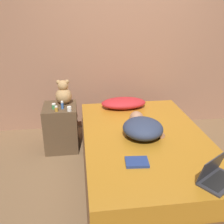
{
  "coord_description": "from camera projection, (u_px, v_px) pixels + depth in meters",
  "views": [
    {
      "loc": [
        -0.67,
        -2.4,
        1.76
      ],
      "look_at": [
        -0.32,
        0.26,
        0.65
      ],
      "focal_mm": 42.0,
      "sensor_mm": 36.0,
      "label": 1
    }
  ],
  "objects": [
    {
      "name": "ground_plane",
      "position": [
        144.0,
        172.0,
        2.95
      ],
      "size": [
        12.0,
        12.0,
        0.0
      ],
      "primitive_type": "plane",
      "color": "brown"
    },
    {
      "name": "wall_back",
      "position": [
        125.0,
        39.0,
        3.67
      ],
      "size": [
        8.0,
        0.06,
        2.6
      ],
      "color": "#996B51",
      "rests_on": "ground_plane"
    },
    {
      "name": "bed",
      "position": [
        144.0,
        155.0,
        2.86
      ],
      "size": [
        1.32,
        2.1,
        0.47
      ],
      "color": "#4C331E",
      "rests_on": "ground_plane"
    },
    {
      "name": "nightstand",
      "position": [
        61.0,
        127.0,
        3.37
      ],
      "size": [
        0.41,
        0.46,
        0.58
      ],
      "color": "brown",
      "rests_on": "ground_plane"
    },
    {
      "name": "pillow",
      "position": [
        124.0,
        103.0,
        3.49
      ],
      "size": [
        0.59,
        0.33,
        0.13
      ],
      "color": "red",
      "rests_on": "bed"
    },
    {
      "name": "person_lying",
      "position": [
        142.0,
        127.0,
        2.75
      ],
      "size": [
        0.43,
        0.6,
        0.19
      ],
      "rotation": [
        0.0,
        0.0,
        0.01
      ],
      "color": "#2D3851",
      "rests_on": "bed"
    },
    {
      "name": "laptop",
      "position": [
        216.0,
        176.0,
        2.05
      ],
      "size": [
        0.39,
        0.35,
        0.21
      ],
      "rotation": [
        0.0,
        0.0,
        0.57
      ],
      "color": "#333338",
      "rests_on": "bed"
    },
    {
      "name": "teddy_bear",
      "position": [
        63.0,
        93.0,
        3.29
      ],
      "size": [
        0.2,
        0.2,
        0.31
      ],
      "color": "tan",
      "rests_on": "nightstand"
    },
    {
      "name": "bottle_blue",
      "position": [
        62.0,
        105.0,
        3.16
      ],
      "size": [
        0.03,
        0.03,
        0.1
      ],
      "color": "#3866B2",
      "rests_on": "nightstand"
    },
    {
      "name": "bottle_white",
      "position": [
        69.0,
        109.0,
        3.1
      ],
      "size": [
        0.05,
        0.05,
        0.06
      ],
      "color": "white",
      "rests_on": "nightstand"
    },
    {
      "name": "bottle_green",
      "position": [
        54.0,
        106.0,
        3.17
      ],
      "size": [
        0.05,
        0.05,
        0.06
      ],
      "color": "#3D8E4C",
      "rests_on": "nightstand"
    },
    {
      "name": "bottle_amber",
      "position": [
        56.0,
        109.0,
        3.09
      ],
      "size": [
        0.04,
        0.04,
        0.07
      ],
      "color": "gold",
      "rests_on": "nightstand"
    },
    {
      "name": "book",
      "position": [
        137.0,
        162.0,
        2.29
      ],
      "size": [
        0.21,
        0.18,
        0.02
      ],
      "rotation": [
        0.0,
        0.0,
        -0.09
      ],
      "color": "navy",
      "rests_on": "bed"
    }
  ]
}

